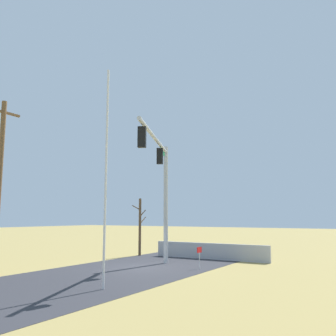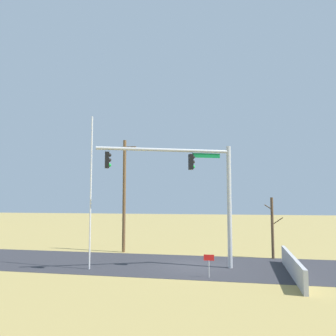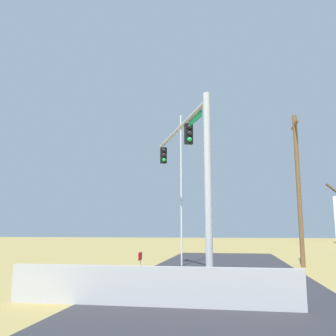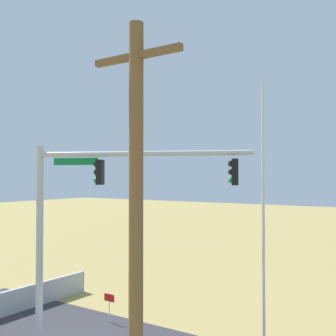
{
  "view_description": "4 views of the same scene",
  "coord_description": "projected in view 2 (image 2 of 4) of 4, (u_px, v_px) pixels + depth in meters",
  "views": [
    {
      "loc": [
        -17.33,
        -12.47,
        2.93
      ],
      "look_at": [
        -1.21,
        -2.65,
        5.54
      ],
      "focal_mm": 37.94,
      "sensor_mm": 36.0,
      "label": 1
    },
    {
      "loc": [
        3.15,
        -22.34,
        4.16
      ],
      "look_at": [
        -1.17,
        -1.95,
        6.1
      ],
      "focal_mm": 37.06,
      "sensor_mm": 36.0,
      "label": 2
    },
    {
      "loc": [
        16.34,
        0.53,
        2.16
      ],
      "look_at": [
        -2.05,
        -2.6,
        5.31
      ],
      "focal_mm": 38.83,
      "sensor_mm": 36.0,
      "label": 3
    },
    {
      "loc": [
        -10.69,
        10.32,
        6.33
      ],
      "look_at": [
        -2.36,
        -2.23,
        6.66
      ],
      "focal_mm": 43.71,
      "sensor_mm": 36.0,
      "label": 4
    }
  ],
  "objects": [
    {
      "name": "road_surface",
      "position": [
        132.0,
        263.0,
        22.85
      ],
      "size": [
        28.0,
        8.0,
        0.01
      ],
      "primitive_type": "cube",
      "color": "#2D2D33",
      "rests_on": "ground_plane"
    },
    {
      "name": "retaining_fence",
      "position": [
        292.0,
        266.0,
        19.14
      ],
      "size": [
        0.2,
        8.48,
        1.11
      ],
      "primitive_type": "cube",
      "color": "#A8A8AD",
      "rests_on": "ground_plane"
    },
    {
      "name": "open_sign",
      "position": [
        209.0,
        260.0,
        18.72
      ],
      "size": [
        0.56,
        0.04,
        1.22
      ],
      "color": "silver",
      "rests_on": "ground_plane"
    },
    {
      "name": "signal_mast",
      "position": [
        196.0,
        181.0,
        21.32
      ],
      "size": [
        7.73,
        3.52,
        7.56
      ],
      "color": "#B2B5BA",
      "rests_on": "ground_plane"
    },
    {
      "name": "bare_tree",
      "position": [
        272.0,
        227.0,
        24.9
      ],
      "size": [
        1.27,
        1.02,
        4.36
      ],
      "color": "brown",
      "rests_on": "ground_plane"
    },
    {
      "name": "flagpole",
      "position": [
        91.0,
        191.0,
        21.31
      ],
      "size": [
        0.1,
        0.1,
        9.39
      ],
      "primitive_type": "cylinder",
      "color": "silver",
      "rests_on": "ground_plane"
    },
    {
      "name": "utility_pole",
      "position": [
        124.0,
        193.0,
        28.22
      ],
      "size": [
        1.9,
        0.26,
        9.09
      ],
      "color": "brown",
      "rests_on": "ground_plane"
    },
    {
      "name": "ground_plane",
      "position": [
        192.0,
        266.0,
        22.03
      ],
      "size": [
        160.0,
        160.0,
        0.0
      ],
      "primitive_type": "plane",
      "color": "#9E894C"
    },
    {
      "name": "sidewalk_corner",
      "position": [
        247.0,
        269.0,
        21.05
      ],
      "size": [
        6.0,
        6.0,
        0.01
      ],
      "primitive_type": "cube",
      "color": "#B7B5AD",
      "rests_on": "ground_plane"
    }
  ]
}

